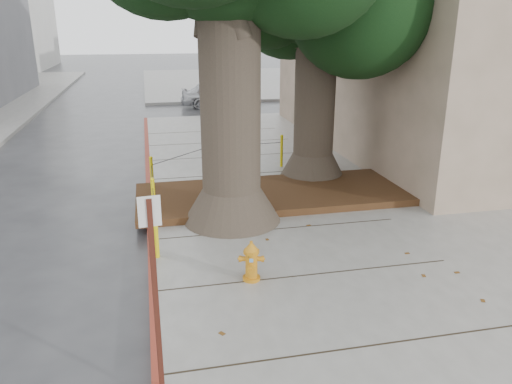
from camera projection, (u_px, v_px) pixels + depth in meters
ground at (278, 286)px, 8.17m from camera, size 140.00×140.00×0.00m
sidewalk_main at (499, 204)px, 11.68m from camera, size 16.00×26.00×0.15m
sidewalk_far at (254, 81)px, 37.14m from camera, size 16.00×20.00×0.15m
curb_red at (151, 233)px, 10.06m from camera, size 0.14×26.00×0.16m
planter_bed at (273, 194)px, 11.89m from camera, size 6.40×2.60×0.16m
building_side_white at (409, 18)px, 34.05m from camera, size 10.00×10.00×9.00m
bollard_ring at (196, 176)px, 11.84m from camera, size 3.79×5.39×0.95m
fire_hydrant at (251, 261)px, 7.97m from camera, size 0.36×0.35×0.68m
signpost at (155, 287)px, 5.23m from camera, size 0.23×0.06×2.32m
car_silver at (219, 94)px, 25.76m from camera, size 4.01×1.79×1.34m
car_red at (374, 93)px, 25.85m from camera, size 4.21×1.61×1.37m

